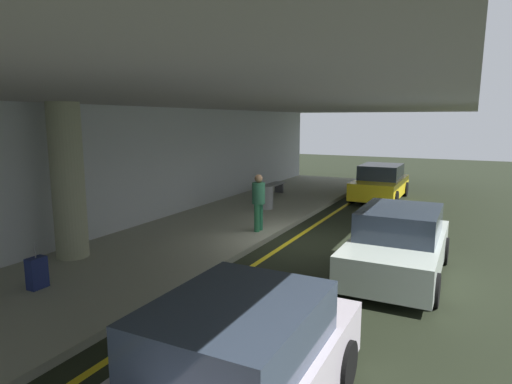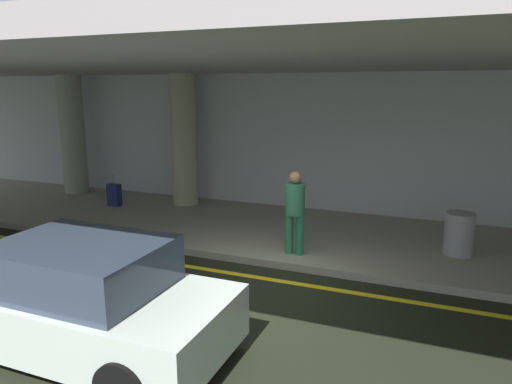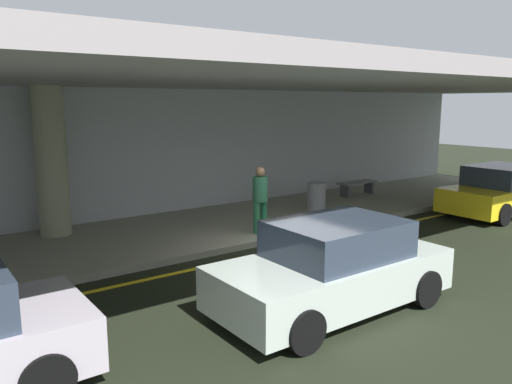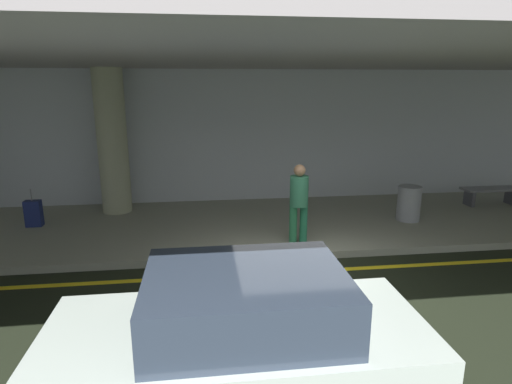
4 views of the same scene
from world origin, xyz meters
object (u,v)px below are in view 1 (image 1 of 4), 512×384
at_px(traveler_with_luggage, 259,199).
at_px(car_yellow_taxi, 380,183).
at_px(suitcase_upright_primary, 37,273).
at_px(bench_metal, 273,187).
at_px(trash_bin_steel, 266,197).
at_px(car_silver_no2, 398,244).
at_px(car_silver, 234,372).
at_px(support_column_left_mid, 68,181).

bearing_deg(traveler_with_luggage, car_yellow_taxi, 72.11).
relative_size(car_yellow_taxi, suitcase_upright_primary, 4.56).
bearing_deg(bench_metal, suitcase_upright_primary, -178.39).
bearing_deg(bench_metal, trash_bin_steel, -160.92).
bearing_deg(car_yellow_taxi, car_silver_no2, -164.70).
height_order(car_silver_no2, trash_bin_steel, car_silver_no2).
relative_size(car_yellow_taxi, car_silver_no2, 1.00).
xyz_separation_m(car_silver_no2, traveler_with_luggage, (1.61, 4.20, 0.40)).
height_order(car_yellow_taxi, trash_bin_steel, car_yellow_taxi).
bearing_deg(traveler_with_luggage, car_silver, -68.61).
bearing_deg(car_yellow_taxi, car_silver, -172.70).
bearing_deg(trash_bin_steel, traveler_with_luggage, -158.26).
xyz_separation_m(car_yellow_taxi, car_silver_no2, (-9.29, -2.18, 0.00)).
distance_m(car_silver, car_silver_no2, 5.92).
height_order(car_silver, trash_bin_steel, car_silver).
xyz_separation_m(car_silver_no2, bench_metal, (7.54, 6.42, -0.21)).
bearing_deg(car_silver_no2, support_column_left_mid, 113.98).
distance_m(support_column_left_mid, car_yellow_taxi, 12.91).
bearing_deg(car_yellow_taxi, bench_metal, 114.46).
relative_size(car_silver, traveler_with_luggage, 2.44).
bearing_deg(suitcase_upright_primary, traveler_with_luggage, -17.65).
height_order(car_silver_no2, suitcase_upright_primary, car_silver_no2).
bearing_deg(traveler_with_luggage, support_column_left_mid, -127.80).
bearing_deg(suitcase_upright_primary, bench_metal, 1.63).
bearing_deg(traveler_with_luggage, car_silver_no2, -24.03).
height_order(traveler_with_luggage, bench_metal, traveler_with_luggage).
relative_size(traveler_with_luggage, bench_metal, 1.05).
bearing_deg(bench_metal, traveler_with_luggage, -159.55).
height_order(car_yellow_taxi, bench_metal, car_yellow_taxi).
distance_m(car_yellow_taxi, trash_bin_steel, 5.66).
bearing_deg(traveler_with_luggage, trash_bin_steel, 108.64).
bearing_deg(car_silver, bench_metal, -161.28).
distance_m(support_column_left_mid, trash_bin_steel, 7.55).
xyz_separation_m(car_yellow_taxi, bench_metal, (-1.74, 4.24, -0.21)).
distance_m(traveler_with_luggage, bench_metal, 6.36).
distance_m(car_silver, trash_bin_steel, 11.48).
height_order(traveler_with_luggage, trash_bin_steel, traveler_with_luggage).
relative_size(support_column_left_mid, trash_bin_steel, 4.29).
relative_size(car_yellow_taxi, traveler_with_luggage, 2.44).
xyz_separation_m(car_silver, traveler_with_luggage, (7.47, 3.40, 0.40)).
distance_m(car_yellow_taxi, traveler_with_luggage, 7.95).
bearing_deg(suitcase_upright_primary, car_yellow_taxi, -16.03).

